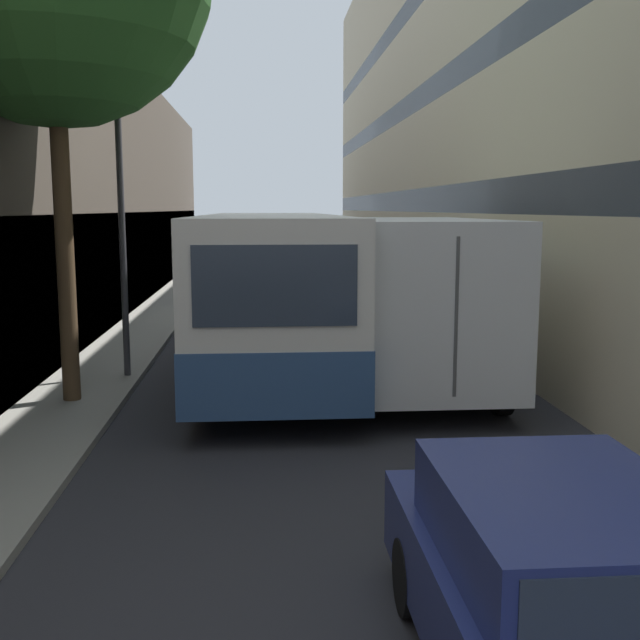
{
  "coord_description": "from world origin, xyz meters",
  "views": [
    {
      "loc": [
        -0.9,
        0.97,
        3.17
      ],
      "look_at": [
        -0.1,
        11.48,
        1.6
      ],
      "focal_mm": 42.0,
      "sensor_mm": 36.0,
      "label": 1
    }
  ],
  "objects_px": {
    "panel_van": "(239,268)",
    "street_lamp": "(117,102)",
    "box_truck": "(409,296)",
    "car_hatchback": "(566,596)",
    "bus": "(271,284)"
  },
  "relations": [
    {
      "from": "box_truck",
      "to": "street_lamp",
      "type": "distance_m",
      "value": 6.22
    },
    {
      "from": "bus",
      "to": "box_truck",
      "type": "height_order",
      "value": "bus"
    },
    {
      "from": "panel_van",
      "to": "street_lamp",
      "type": "distance_m",
      "value": 12.39
    },
    {
      "from": "car_hatchback",
      "to": "bus",
      "type": "xyz_separation_m",
      "value": [
        -1.76,
        11.09,
        0.9
      ]
    },
    {
      "from": "car_hatchback",
      "to": "panel_van",
      "type": "relative_size",
      "value": 0.91
    },
    {
      "from": "panel_van",
      "to": "street_lamp",
      "type": "height_order",
      "value": "street_lamp"
    },
    {
      "from": "car_hatchback",
      "to": "panel_van",
      "type": "height_order",
      "value": "panel_van"
    },
    {
      "from": "box_truck",
      "to": "street_lamp",
      "type": "height_order",
      "value": "street_lamp"
    },
    {
      "from": "bus",
      "to": "panel_van",
      "type": "bearing_deg",
      "value": 95.51
    },
    {
      "from": "car_hatchback",
      "to": "bus",
      "type": "distance_m",
      "value": 11.27
    },
    {
      "from": "panel_van",
      "to": "box_truck",
      "type": "bearing_deg",
      "value": -74.32
    },
    {
      "from": "bus",
      "to": "box_truck",
      "type": "relative_size",
      "value": 1.65
    },
    {
      "from": "panel_van",
      "to": "bus",
      "type": "bearing_deg",
      "value": -84.49
    },
    {
      "from": "car_hatchback",
      "to": "bus",
      "type": "relative_size",
      "value": 0.33
    },
    {
      "from": "box_truck",
      "to": "street_lamp",
      "type": "relative_size",
      "value": 1.01
    }
  ]
}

